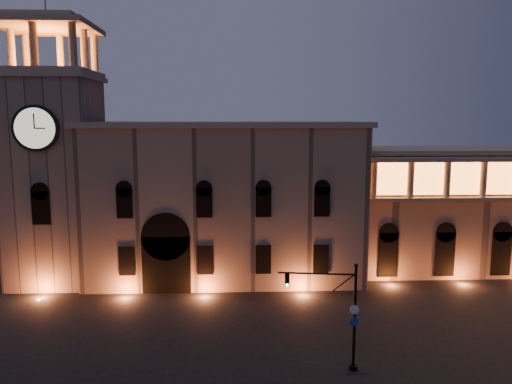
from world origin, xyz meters
TOP-DOWN VIEW (x-y plane):
  - ground at (0.00, 0.00)m, footprint 160.00×160.00m
  - government_building at (-2.08, 21.93)m, footprint 30.80×12.80m
  - clock_tower at (-20.50, 20.98)m, footprint 9.80×9.80m
  - colonnade_wing at (32.00, 23.92)m, footprint 40.60×11.50m
  - traffic_light at (6.62, -0.44)m, footprint 5.73×1.11m

SIDE VIEW (x-z plane):
  - ground at x=0.00m, z-range 0.00..0.00m
  - traffic_light at x=6.62m, z-range 0.20..8.11m
  - colonnade_wing at x=32.00m, z-range 0.08..14.58m
  - government_building at x=-2.08m, z-range -0.03..17.57m
  - clock_tower at x=-20.50m, z-range -3.70..28.70m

